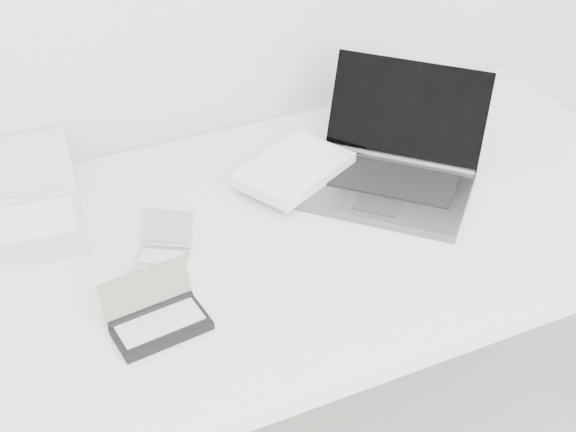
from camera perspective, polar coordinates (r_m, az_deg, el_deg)
name	(u,v)px	position (r m, az deg, el deg)	size (l,w,h in m)	color
desk	(293,245)	(1.59, 0.39, -2.04)	(1.60, 0.80, 0.73)	white
laptop_large	(362,168)	(1.67, 5.26, 3.44)	(0.55, 0.46, 0.21)	slate
netbook_open_white	(7,215)	(1.65, -19.38, 0.08)	(0.32, 0.39, 0.08)	silver
pda_silver	(164,251)	(1.49, -8.82, -2.46)	(0.14, 0.14, 0.07)	silver
palmtop_charcoal	(157,318)	(1.36, -9.30, -7.16)	(0.17, 0.13, 0.08)	black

